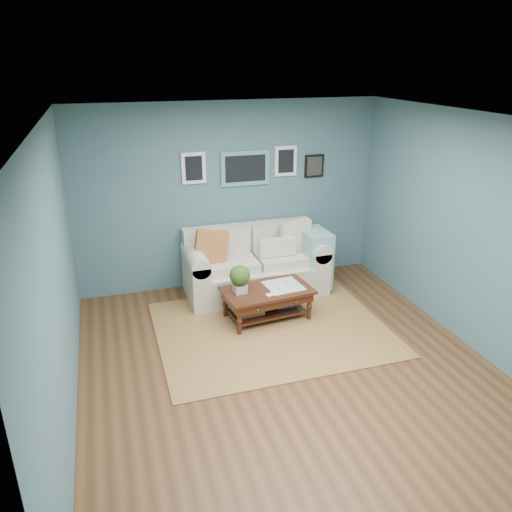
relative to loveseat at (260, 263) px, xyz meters
name	(u,v)px	position (x,y,z in m)	size (l,w,h in m)	color
room_shell	(290,254)	(-0.31, -1.97, 0.93)	(5.00, 5.02, 2.70)	brown
area_rug	(271,329)	(-0.22, -1.14, -0.43)	(2.87, 2.30, 0.01)	brown
loveseat	(260,263)	(0.00, 0.00, 0.00)	(2.06, 0.94, 1.06)	beige
coffee_table	(263,295)	(-0.24, -0.85, -0.08)	(1.20, 0.78, 0.80)	#34190F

